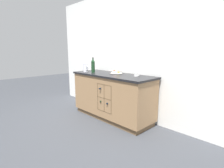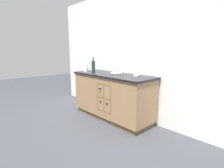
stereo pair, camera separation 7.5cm
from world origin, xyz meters
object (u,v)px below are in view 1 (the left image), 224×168
ceramic_mug (136,74)px  standing_wine_bottle (93,66)px  white_pitcher (86,68)px  fruit_bowl (116,72)px

ceramic_mug → standing_wine_bottle: bearing=-168.7°
white_pitcher → ceramic_mug: (1.15, 0.27, -0.05)m
fruit_bowl → ceramic_mug: fruit_bowl is taller
white_pitcher → ceramic_mug: size_ratio=1.48×
ceramic_mug → fruit_bowl: bearing=-178.2°
ceramic_mug → standing_wine_bottle: standing_wine_bottle is taller
white_pitcher → standing_wine_bottle: (0.17, 0.07, 0.05)m
white_pitcher → ceramic_mug: 1.19m
fruit_bowl → white_pitcher: (-0.67, -0.25, 0.05)m
standing_wine_bottle → white_pitcher: bearing=-156.8°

